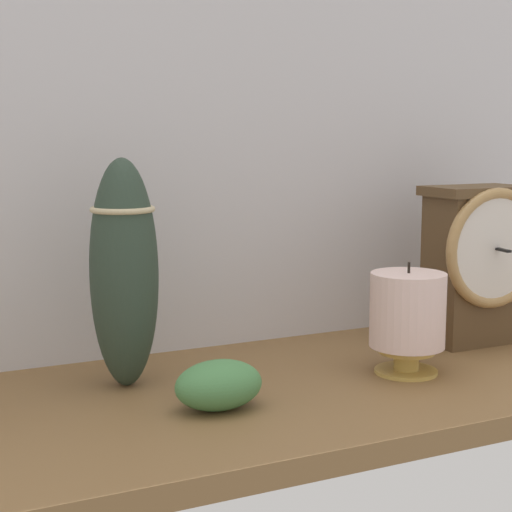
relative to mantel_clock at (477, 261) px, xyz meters
The scene contains 6 objects.
ground_plane 34.41cm from the mantel_clock, behind, with size 100.00×36.00×2.40cm, color brown.
back_wall 41.19cm from the mantel_clock, 156.67° to the left, with size 120.00×2.00×65.00cm, color silver.
mantel_clock is the anchor object (origin of this frame).
pillar_candle_front 17.60cm from the mantel_clock, 156.02° to the right, with size 8.33×8.33×12.48cm.
tall_ceramic_vase 45.03cm from the mantel_clock, behind, with size 7.11×7.11×23.97cm.
ivy_sprig 40.90cm from the mantel_clock, 167.14° to the right, with size 8.76×6.13×4.83cm.
Camera 1 is at (-36.21, -73.22, 26.40)cm, focal length 56.63 mm.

